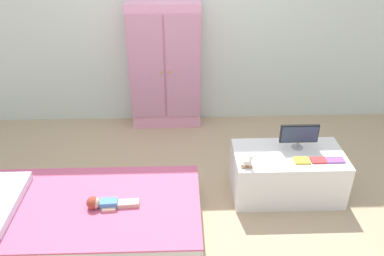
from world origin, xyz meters
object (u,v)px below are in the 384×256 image
object	(u,v)px
doll	(103,203)
tv_stand	(287,173)
wardrobe	(165,67)
book_yellow	(302,161)
bed	(89,218)
tv_monitor	(299,135)
book_purple	(335,160)
rocking_horse_toy	(248,162)
book_red	(318,160)

from	to	relation	value
doll	tv_stand	distance (m)	1.59
doll	tv_stand	world-z (taller)	tv_stand
wardrobe	book_yellow	size ratio (longest dim) A/B	10.97
bed	book_yellow	xyz separation A→B (m)	(1.72, 0.31, 0.29)
tv_monitor	book_yellow	xyz separation A→B (m)	(-0.02, -0.20, -0.13)
wardrobe	tv_monitor	world-z (taller)	wardrobe
bed	tv_stand	bearing A→B (deg)	14.53
doll	wardrobe	xyz separation A→B (m)	(0.44, 1.76, 0.39)
tv_stand	tv_monitor	size ratio (longest dim) A/B	2.85
doll	book_purple	size ratio (longest dim) A/B	2.58
rocking_horse_toy	tv_stand	bearing A→B (deg)	25.25
wardrobe	book_purple	world-z (taller)	wardrobe
rocking_horse_toy	book_purple	distance (m)	0.74
tv_stand	book_red	distance (m)	0.32
book_purple	bed	bearing A→B (deg)	-171.13
wardrobe	tv_stand	world-z (taller)	wardrobe
bed	book_purple	size ratio (longest dim) A/B	11.46
bed	doll	bearing A→B (deg)	-13.80
bed	rocking_horse_toy	world-z (taller)	rocking_horse_toy
tv_stand	rocking_horse_toy	distance (m)	0.50
doll	book_red	distance (m)	1.76
tv_stand	bed	bearing A→B (deg)	-165.47
wardrobe	tv_monitor	distance (m)	1.69
doll	book_yellow	bearing A→B (deg)	12.25
tv_stand	book_yellow	world-z (taller)	book_yellow
doll	tv_monitor	size ratio (longest dim) A/B	1.19
book_yellow	bed	bearing A→B (deg)	-169.73
rocking_horse_toy	bed	bearing A→B (deg)	-169.02
tv_monitor	rocking_horse_toy	world-z (taller)	tv_monitor
tv_monitor	book_purple	xyz separation A→B (m)	(0.26, -0.20, -0.13)
book_yellow	book_red	bearing A→B (deg)	0.00
tv_stand	wardrobe	bearing A→B (deg)	129.79
doll	book_purple	distance (m)	1.90
book_red	book_purple	bearing A→B (deg)	0.00
rocking_horse_toy	book_purple	bearing A→B (deg)	5.18
doll	book_yellow	xyz separation A→B (m)	(1.59, 0.34, 0.11)
book_yellow	book_purple	size ratio (longest dim) A/B	0.84
wardrobe	rocking_horse_toy	world-z (taller)	wardrobe
book_red	tv_stand	bearing A→B (deg)	151.10
bed	rocking_horse_toy	bearing A→B (deg)	10.98
bed	book_yellow	size ratio (longest dim) A/B	13.64
wardrobe	book_yellow	world-z (taller)	wardrobe
rocking_horse_toy	book_yellow	distance (m)	0.46
bed	book_yellow	world-z (taller)	book_yellow
rocking_horse_toy	book_yellow	world-z (taller)	rocking_horse_toy
tv_stand	book_red	xyz separation A→B (m)	(0.21, -0.12, 0.22)
wardrobe	book_purple	size ratio (longest dim) A/B	9.22
tv_monitor	book_purple	size ratio (longest dim) A/B	2.17
bed	tv_stand	world-z (taller)	tv_stand
book_purple	tv_stand	bearing A→B (deg)	161.56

